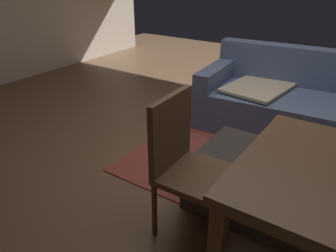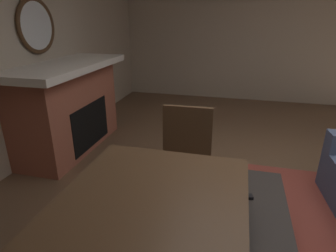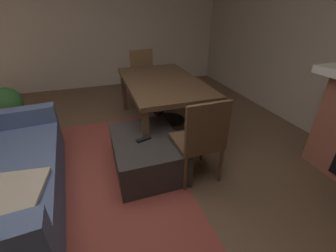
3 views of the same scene
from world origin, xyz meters
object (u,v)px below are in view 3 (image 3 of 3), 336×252
dining_table (162,85)px  dining_chair_east (143,73)px  dining_chair_west (201,138)px  potted_plant (8,104)px  small_dog (169,118)px  ottoman_coffee_table (147,153)px  tv_remote (144,139)px

dining_table → dining_chair_east: size_ratio=1.87×
dining_chair_west → dining_chair_east: size_ratio=1.00×
dining_chair_east → potted_plant: (-0.44, 2.21, -0.18)m
small_dog → dining_table: bearing=41.0°
ottoman_coffee_table → small_dog: bearing=-34.1°
dining_chair_west → small_dog: 1.23m
ottoman_coffee_table → dining_table: 1.10m
small_dog → dining_chair_west: bearing=176.4°
tv_remote → dining_chair_east: size_ratio=0.17×
ottoman_coffee_table → potted_plant: 2.45m
dining_chair_east → potted_plant: size_ratio=1.57×
ottoman_coffee_table → tv_remote: (-0.04, 0.03, 0.21)m
ottoman_coffee_table → potted_plant: bearing=45.7°
potted_plant → small_dog: (-0.91, -2.29, -0.17)m
dining_table → dining_chair_west: size_ratio=1.87×
ottoman_coffee_table → dining_chair_west: 0.68m
potted_plant → tv_remote: bearing=-135.5°
ottoman_coffee_table → dining_chair_east: (2.15, -0.47, 0.33)m
dining_table → dining_chair_east: (1.26, -0.00, -0.14)m
ottoman_coffee_table → small_dog: ottoman_coffee_table is taller
ottoman_coffee_table → tv_remote: size_ratio=6.01×
tv_remote → potted_plant: 2.44m
dining_chair_east → small_dog: bearing=-176.9°
dining_table → small_dog: size_ratio=3.68×
dining_chair_west → small_dog: (1.17, -0.07, -0.35)m
ottoman_coffee_table → dining_chair_east: 2.22m
dining_chair_west → tv_remote: bearing=55.7°
dining_chair_west → small_dog: dining_chair_west is taller
ottoman_coffee_table → dining_chair_east: size_ratio=1.03×
tv_remote → dining_chair_east: dining_chair_east is taller
tv_remote → ottoman_coffee_table: bearing=-57.3°
dining_table → small_dog: 0.51m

